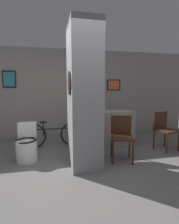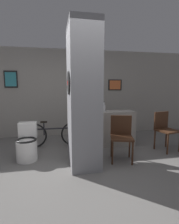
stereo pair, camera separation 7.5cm
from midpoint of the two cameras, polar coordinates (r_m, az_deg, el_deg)
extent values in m
plane|color=slate|center=(3.16, -3.55, -19.77)|extent=(14.00, 14.00, 0.00)
cube|color=gray|center=(5.41, -7.91, 6.14)|extent=(8.00, 0.06, 2.60)
cube|color=black|center=(5.49, -25.11, 9.67)|extent=(0.36, 0.02, 0.48)
cube|color=teal|center=(5.47, -25.14, 9.67)|extent=(0.30, 0.01, 0.39)
cube|color=black|center=(5.68, 7.52, 8.76)|extent=(0.44, 0.02, 0.34)
cube|color=#D86633|center=(5.67, 7.57, 8.76)|extent=(0.36, 0.01, 0.28)
cube|color=gray|center=(3.28, -2.60, 5.00)|extent=(0.54, 0.93, 2.60)
cylinder|color=black|center=(3.06, -7.31, 9.40)|extent=(0.03, 0.40, 0.40)
cylinder|color=red|center=(3.05, -7.59, 9.40)|extent=(0.01, 0.07, 0.07)
cube|color=gray|center=(4.48, 5.07, -5.34)|extent=(1.38, 0.44, 0.88)
cylinder|color=white|center=(3.82, -20.35, -11.85)|extent=(0.41, 0.41, 0.42)
torus|color=black|center=(3.75, -20.52, -8.69)|extent=(0.40, 0.40, 0.04)
cube|color=white|center=(3.97, -20.08, -5.51)|extent=(0.37, 0.20, 0.32)
cylinder|color=#422616|center=(3.47, 7.02, -13.07)|extent=(0.04, 0.04, 0.46)
cylinder|color=#422616|center=(3.51, 13.37, -12.95)|extent=(0.04, 0.04, 0.46)
cylinder|color=#422616|center=(3.82, 6.65, -11.02)|extent=(0.04, 0.04, 0.46)
cylinder|color=#422616|center=(3.86, 12.38, -10.95)|extent=(0.04, 0.04, 0.46)
cube|color=#422616|center=(3.58, 9.95, -8.25)|extent=(0.53, 0.53, 0.04)
cube|color=#422616|center=(3.72, 9.68, -4.13)|extent=(0.43, 0.14, 0.40)
cylinder|color=#422616|center=(4.29, 23.51, -9.53)|extent=(0.04, 0.04, 0.46)
cylinder|color=#422616|center=(4.57, 26.65, -8.63)|extent=(0.04, 0.04, 0.46)
cylinder|color=#422616|center=(4.53, 19.83, -8.40)|extent=(0.04, 0.04, 0.46)
cylinder|color=#422616|center=(4.80, 23.03, -7.64)|extent=(0.04, 0.04, 0.46)
cube|color=#422616|center=(4.48, 23.43, -5.49)|extent=(0.52, 0.52, 0.04)
cube|color=#422616|center=(4.57, 21.67, -2.34)|extent=(0.43, 0.13, 0.40)
torus|color=black|center=(4.50, -18.27, -7.45)|extent=(0.61, 0.04, 0.61)
torus|color=black|center=(4.49, -6.04, -7.10)|extent=(0.61, 0.04, 0.61)
cylinder|color=black|center=(4.43, -12.22, -5.37)|extent=(0.87, 0.04, 0.04)
cylinder|color=black|center=(4.44, -15.30, -5.45)|extent=(0.03, 0.03, 0.31)
cylinder|color=black|center=(4.45, -6.68, -5.18)|extent=(0.03, 0.03, 0.28)
cube|color=black|center=(4.40, -15.38, -3.23)|extent=(0.16, 0.06, 0.04)
cylinder|color=#262626|center=(4.42, -6.71, -3.39)|extent=(0.03, 0.42, 0.03)
cylinder|color=silver|center=(4.34, 4.09, 1.21)|extent=(0.08, 0.08, 0.17)
cylinder|color=silver|center=(4.33, 4.10, 2.76)|extent=(0.03, 0.03, 0.07)
sphere|color=#333333|center=(4.33, 4.11, 3.35)|extent=(0.03, 0.03, 0.03)
cylinder|color=#267233|center=(4.37, 2.52, 1.02)|extent=(0.06, 0.06, 0.13)
cylinder|color=#267233|center=(4.36, 2.52, 2.21)|extent=(0.02, 0.02, 0.05)
sphere|color=#333333|center=(4.36, 2.53, 2.67)|extent=(0.03, 0.03, 0.03)
camera|label=1|loc=(0.04, -90.57, -0.08)|focal=28.00mm
camera|label=2|loc=(0.04, 89.43, 0.08)|focal=28.00mm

